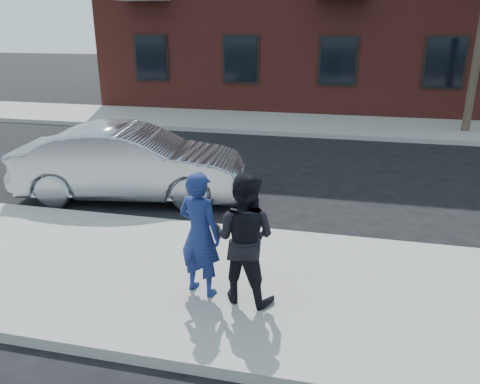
# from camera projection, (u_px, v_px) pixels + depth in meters

# --- Properties ---
(ground) EXTENTS (100.00, 100.00, 0.00)m
(ground) POSITION_uv_depth(u_px,v_px,m) (289.00, 287.00, 6.63)
(ground) COLOR black
(ground) RESTS_ON ground
(near_sidewalk) EXTENTS (50.00, 3.50, 0.15)m
(near_sidewalk) POSITION_uv_depth(u_px,v_px,m) (287.00, 292.00, 6.37)
(near_sidewalk) COLOR gray
(near_sidewalk) RESTS_ON ground
(near_curb) EXTENTS (50.00, 0.10, 0.15)m
(near_curb) POSITION_uv_depth(u_px,v_px,m) (301.00, 237.00, 8.02)
(near_curb) COLOR #999691
(near_curb) RESTS_ON ground
(far_sidewalk) EXTENTS (50.00, 3.50, 0.15)m
(far_sidewalk) POSITION_uv_depth(u_px,v_px,m) (329.00, 125.00, 16.92)
(far_sidewalk) COLOR gray
(far_sidewalk) RESTS_ON ground
(far_curb) EXTENTS (50.00, 0.10, 0.15)m
(far_curb) POSITION_uv_depth(u_px,v_px,m) (327.00, 136.00, 15.27)
(far_curb) COLOR #999691
(far_curb) RESTS_ON ground
(silver_sedan) EXTENTS (4.90, 2.37, 1.55)m
(silver_sedan) POSITION_uv_depth(u_px,v_px,m) (131.00, 163.00, 9.79)
(silver_sedan) COLOR #999BA3
(silver_sedan) RESTS_ON ground
(man_hoodie) EXTENTS (0.70, 0.58, 1.67)m
(man_hoodie) POSITION_uv_depth(u_px,v_px,m) (200.00, 234.00, 5.97)
(man_hoodie) COLOR navy
(man_hoodie) RESTS_ON near_sidewalk
(man_peacoat) EXTENTS (0.94, 0.79, 1.71)m
(man_peacoat) POSITION_uv_depth(u_px,v_px,m) (244.00, 238.00, 5.81)
(man_peacoat) COLOR black
(man_peacoat) RESTS_ON near_sidewalk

